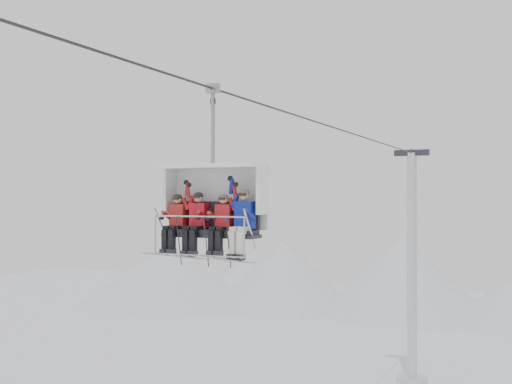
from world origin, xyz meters
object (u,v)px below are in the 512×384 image
at_px(skier_far_left, 176,221).
at_px(lift_tower_right, 412,282).
at_px(skier_far_right, 243,220).
at_px(skier_center_left, 197,221).
at_px(chairlift_carrier, 215,199).
at_px(skier_center_right, 222,222).

bearing_deg(skier_far_left, lift_tower_right, 87.92).
height_order(skier_far_left, skier_far_right, skier_far_right).
xyz_separation_m(lift_tower_right, skier_center_left, (-0.33, -24.63, 4.42)).
relative_size(chairlift_carrier, skier_center_left, 2.36).
bearing_deg(skier_far_right, skier_center_left, -179.64).
bearing_deg(skier_far_left, skier_center_right, 0.01).
height_order(lift_tower_right, skier_far_left, lift_tower_right).
relative_size(skier_center_right, skier_far_right, 1.00).
bearing_deg(skier_center_right, skier_far_right, 1.51).
xyz_separation_m(skier_far_left, skier_far_right, (1.76, 0.01, 0.05)).
height_order(lift_tower_right, chairlift_carrier, lift_tower_right).
relative_size(skier_center_left, skier_far_right, 1.00).
xyz_separation_m(skier_center_left, skier_center_right, (0.67, -0.01, -0.02)).
bearing_deg(skier_center_left, skier_far_right, 0.36).
height_order(skier_center_left, skier_far_right, skier_far_right).
height_order(lift_tower_right, skier_far_right, lift_tower_right).
bearing_deg(skier_far_right, lift_tower_right, 92.00).
distance_m(skier_center_right, skier_far_right, 0.53).
height_order(skier_center_right, skier_far_right, skier_far_right).
height_order(lift_tower_right, skier_center_left, lift_tower_right).
relative_size(chairlift_carrier, skier_far_left, 2.36).
distance_m(skier_center_left, skier_center_right, 0.67).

